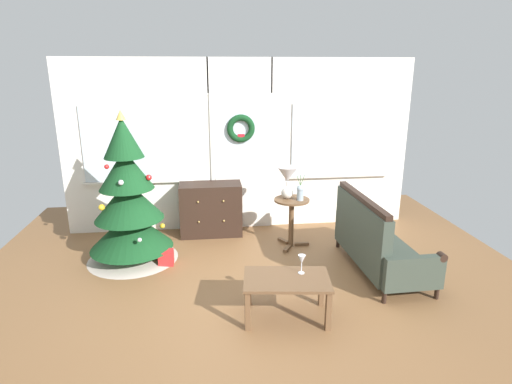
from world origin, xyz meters
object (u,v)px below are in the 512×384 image
flower_vase (300,192)px  coffee_table (287,284)px  dresser_cabinet (211,209)px  gift_box (166,258)px  settee_sofa (375,242)px  table_lamp (287,178)px  wine_glass (302,260)px  side_table (291,213)px  christmas_tree (129,207)px

flower_vase → coffee_table: (-0.49, -1.66, -0.44)m
dresser_cabinet → gift_box: size_ratio=4.88×
settee_sofa → table_lamp: table_lamp is taller
wine_glass → side_table: bearing=82.0°
christmas_tree → dresser_cabinet: 1.31m
christmas_tree → settee_sofa: 3.08m
settee_sofa → table_lamp: 1.41m
settee_sofa → table_lamp: (-0.92, 0.88, 0.60)m
dresser_cabinet → coffee_table: size_ratio=1.00×
christmas_tree → gift_box: (0.45, -0.22, -0.61)m
flower_vase → settee_sofa: bearing=-46.0°
flower_vase → coffee_table: 1.78m
flower_vase → wine_glass: bearing=-101.9°
christmas_tree → side_table: bearing=4.3°
table_lamp → coffee_table: bearing=-100.7°
christmas_tree → settee_sofa: christmas_tree is taller
table_lamp → flower_vase: table_lamp is taller
settee_sofa → coffee_table: 1.52m
side_table → flower_vase: flower_vase is taller
settee_sofa → side_table: (-0.86, 0.84, 0.11)m
table_lamp → wine_glass: bearing=-95.8°
table_lamp → coffee_table: size_ratio=0.49×
settee_sofa → side_table: size_ratio=2.35×
side_table → flower_vase: size_ratio=1.96×
settee_sofa → flower_vase: bearing=134.0°
side_table → wine_glass: bearing=-98.0°
side_table → table_lamp: size_ratio=1.56×
coffee_table → wine_glass: 0.28m
dresser_cabinet → side_table: size_ratio=1.31×
side_table → table_lamp: (-0.06, 0.04, 0.48)m
christmas_tree → gift_box: size_ratio=10.42×
table_lamp → settee_sofa: bearing=-44.0°
settee_sofa → gift_box: size_ratio=8.73×
dresser_cabinet → gift_box: 1.17m
dresser_cabinet → settee_sofa: 2.42m
dresser_cabinet → table_lamp: 1.31m
settee_sofa → flower_vase: size_ratio=4.61×
wine_glass → gift_box: bearing=139.3°
settee_sofa → gift_box: settee_sofa is taller
side_table → gift_box: bearing=-167.3°
christmas_tree → side_table: christmas_tree is taller
side_table → coffee_table: bearing=-102.9°
table_lamp → flower_vase: bearing=-32.0°
dresser_cabinet → settee_sofa: (1.95, -1.43, -0.01)m
settee_sofa → table_lamp: size_ratio=3.67×
side_table → settee_sofa: bearing=-44.6°
christmas_tree → flower_vase: 2.23m
side_table → gift_box: (-1.68, -0.38, -0.40)m
christmas_tree → side_table: (2.13, 0.16, -0.22)m
dresser_cabinet → table_lamp: (1.03, -0.54, 0.58)m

